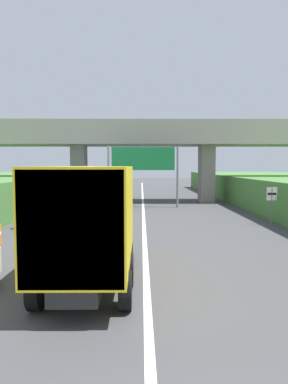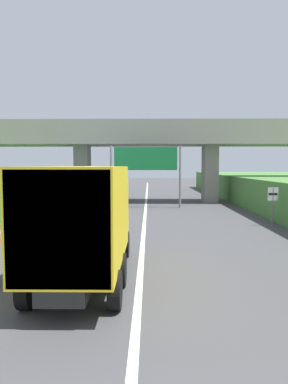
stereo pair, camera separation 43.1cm
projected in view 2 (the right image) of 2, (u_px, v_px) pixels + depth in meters
The scene contains 7 objects.
lane_centre_stripe at pixel (145, 210), 28.35m from camera, with size 0.20×91.48×0.01m, color white.
overpass_bridge at pixel (146, 142), 34.35m from camera, with size 40.00×4.80×7.61m.
overhead_highway_sign at pixel (146, 162), 29.74m from camera, with size 5.88×0.18×5.11m.
speed_limit_sign at pixel (273, 200), 20.72m from camera, with size 0.60×0.08×2.23m.
truck_yellow at pixel (86, 217), 10.85m from camera, with size 2.44×7.30×3.44m.
truck_blue at pixel (78, 186), 26.96m from camera, with size 2.44×7.30×3.44m.
construction_barrel_3 at pixel (23, 220), 19.95m from camera, with size 0.57×0.57×0.90m.
Camera 2 is at (0.28, -2.44, 3.46)m, focal length 33.79 mm.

